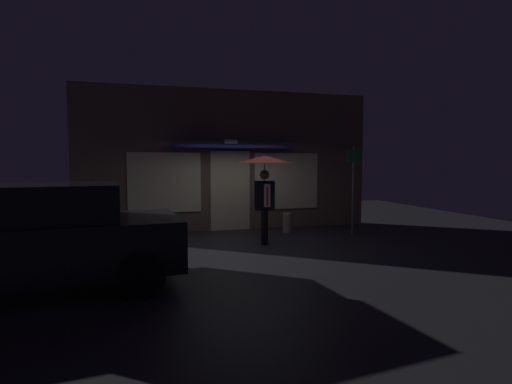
# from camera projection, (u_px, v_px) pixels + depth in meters

# --- Properties ---
(ground_plane) EXTENTS (18.00, 18.00, 0.00)m
(ground_plane) POSITION_uv_depth(u_px,v_px,m) (249.00, 246.00, 8.61)
(ground_plane) COLOR #26262B
(building_facade) EXTENTS (8.19, 1.00, 3.89)m
(building_facade) POSITION_uv_depth(u_px,v_px,m) (229.00, 161.00, 10.72)
(building_facade) COLOR brown
(building_facade) RESTS_ON ground
(person_with_umbrella) EXTENTS (1.29, 1.29, 2.03)m
(person_with_umbrella) POSITION_uv_depth(u_px,v_px,m) (265.00, 172.00, 8.71)
(person_with_umbrella) COLOR black
(person_with_umbrella) RESTS_ON ground
(parked_car) EXTENTS (4.22, 2.37, 1.55)m
(parked_car) POSITION_uv_depth(u_px,v_px,m) (35.00, 237.00, 5.47)
(parked_car) COLOR black
(parked_car) RESTS_ON ground
(street_sign_post) EXTENTS (0.40, 0.07, 2.29)m
(street_sign_post) POSITION_uv_depth(u_px,v_px,m) (353.00, 185.00, 9.87)
(street_sign_post) COLOR #595B60
(street_sign_post) RESTS_ON ground
(sidewalk_bollard) EXTENTS (0.24, 0.24, 0.52)m
(sidewalk_bollard) POSITION_uv_depth(u_px,v_px,m) (287.00, 223.00, 10.31)
(sidewalk_bollard) COLOR #9E998E
(sidewalk_bollard) RESTS_ON ground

